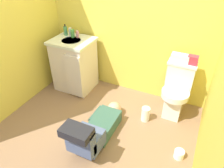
# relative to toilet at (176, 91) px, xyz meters

# --- Properties ---
(ground_plane) EXTENTS (2.92, 3.10, 0.04)m
(ground_plane) POSITION_rel_toilet_xyz_m (-0.82, -0.77, -0.39)
(ground_plane) COLOR #896649
(wall_back) EXTENTS (2.58, 0.08, 2.40)m
(wall_back) POSITION_rel_toilet_xyz_m (-0.82, 0.32, 0.83)
(wall_back) COLOR #E1CB4A
(wall_back) RESTS_ON ground_plane
(toilet) EXTENTS (0.36, 0.46, 0.75)m
(toilet) POSITION_rel_toilet_xyz_m (0.00, 0.00, 0.00)
(toilet) COLOR silver
(toilet) RESTS_ON ground_plane
(vanity_cabinet) EXTENTS (0.60, 0.53, 0.82)m
(vanity_cabinet) POSITION_rel_toilet_xyz_m (-1.57, -0.04, 0.05)
(vanity_cabinet) COLOR beige
(vanity_cabinet) RESTS_ON ground_plane
(faucet) EXTENTS (0.02, 0.02, 0.10)m
(faucet) POSITION_rel_toilet_xyz_m (-1.58, 0.11, 0.50)
(faucet) COLOR silver
(faucet) RESTS_ON vanity_cabinet
(person_plumber) EXTENTS (0.39, 1.06, 0.52)m
(person_plumber) POSITION_rel_toilet_xyz_m (-0.73, -0.90, -0.19)
(person_plumber) COLOR #33594C
(person_plumber) RESTS_ON ground_plane
(tissue_box) EXTENTS (0.22, 0.11, 0.10)m
(tissue_box) POSITION_rel_toilet_xyz_m (-0.05, 0.09, 0.43)
(tissue_box) COLOR silver
(tissue_box) RESTS_ON toilet
(toiletry_bag) EXTENTS (0.12, 0.09, 0.11)m
(toiletry_bag) POSITION_rel_toilet_xyz_m (0.10, 0.09, 0.44)
(toiletry_bag) COLOR #B22D3F
(toiletry_bag) RESTS_ON toilet
(soap_dispenser) EXTENTS (0.06, 0.06, 0.17)m
(soap_dispenser) POSITION_rel_toilet_xyz_m (-1.77, 0.09, 0.52)
(soap_dispenser) COLOR #4A8D57
(soap_dispenser) RESTS_ON vanity_cabinet
(bottle_clear) EXTENTS (0.05, 0.05, 0.12)m
(bottle_clear) POSITION_rel_toilet_xyz_m (-1.68, 0.09, 0.51)
(bottle_clear) COLOR silver
(bottle_clear) RESTS_ON vanity_cabinet
(bottle_green) EXTENTS (0.06, 0.06, 0.12)m
(bottle_green) POSITION_rel_toilet_xyz_m (-1.62, 0.05, 0.51)
(bottle_green) COLOR #4B994F
(bottle_green) RESTS_ON vanity_cabinet
(bottle_pink) EXTENTS (0.04, 0.04, 0.10)m
(bottle_pink) POSITION_rel_toilet_xyz_m (-1.54, 0.07, 0.50)
(bottle_pink) COLOR pink
(bottle_pink) RESTS_ON vanity_cabinet
(paper_towel_roll) EXTENTS (0.11, 0.11, 0.20)m
(paper_towel_roll) POSITION_rel_toilet_xyz_m (-0.30, -0.32, -0.27)
(paper_towel_roll) COLOR white
(paper_towel_roll) RESTS_ON ground_plane
(toilet_paper_roll) EXTENTS (0.11, 0.11, 0.10)m
(toilet_paper_roll) POSITION_rel_toilet_xyz_m (0.23, -0.73, -0.32)
(toilet_paper_roll) COLOR white
(toilet_paper_roll) RESTS_ON ground_plane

